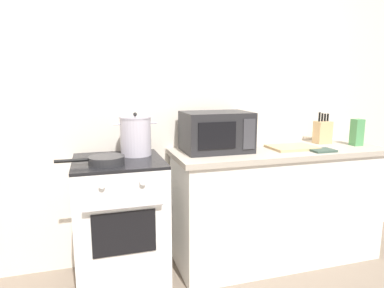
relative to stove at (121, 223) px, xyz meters
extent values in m
cube|color=silver|center=(0.65, 0.37, 0.79)|extent=(4.40, 0.10, 2.50)
cube|color=white|center=(1.25, 0.02, -0.02)|extent=(1.64, 0.56, 0.88)
cube|color=#ADA393|center=(1.25, 0.02, 0.44)|extent=(1.70, 0.60, 0.04)
cube|color=white|center=(0.00, 0.00, -0.01)|extent=(0.60, 0.60, 0.90)
cube|color=black|center=(0.00, 0.00, 0.45)|extent=(0.60, 0.60, 0.02)
cube|color=black|center=(0.00, -0.30, 0.06)|extent=(0.39, 0.01, 0.28)
cylinder|color=silver|center=(0.00, -0.33, 0.24)|extent=(0.48, 0.02, 0.02)
cylinder|color=silver|center=(-0.12, -0.31, 0.38)|extent=(0.04, 0.02, 0.04)
cylinder|color=silver|center=(0.12, -0.31, 0.38)|extent=(0.04, 0.02, 0.04)
cylinder|color=silver|center=(0.14, 0.11, 0.59)|extent=(0.22, 0.22, 0.27)
cylinder|color=silver|center=(0.14, 0.11, 0.73)|extent=(0.22, 0.22, 0.01)
sphere|color=black|center=(0.14, 0.11, 0.75)|extent=(0.03, 0.03, 0.03)
cylinder|color=silver|center=(0.01, 0.11, 0.69)|extent=(0.05, 0.01, 0.01)
cylinder|color=silver|center=(0.27, 0.11, 0.69)|extent=(0.05, 0.01, 0.01)
cylinder|color=#28282B|center=(-0.08, -0.10, 0.48)|extent=(0.23, 0.23, 0.05)
cylinder|color=black|center=(-0.29, -0.10, 0.49)|extent=(0.20, 0.02, 0.02)
cube|color=#232326|center=(0.74, 0.08, 0.61)|extent=(0.50, 0.36, 0.30)
cube|color=black|center=(0.68, -0.10, 0.61)|extent=(0.28, 0.01, 0.19)
cube|color=#38383D|center=(0.92, -0.10, 0.61)|extent=(0.09, 0.01, 0.22)
cube|color=tan|center=(1.35, 0.00, 0.47)|extent=(0.36, 0.26, 0.02)
cube|color=tan|center=(1.74, 0.14, 0.55)|extent=(0.13, 0.10, 0.19)
cylinder|color=black|center=(1.70, 0.14, 0.69)|extent=(0.02, 0.02, 0.08)
cylinder|color=black|center=(1.73, 0.14, 0.68)|extent=(0.02, 0.02, 0.07)
cylinder|color=black|center=(1.75, 0.14, 0.68)|extent=(0.02, 0.02, 0.07)
cylinder|color=black|center=(1.78, 0.14, 0.68)|extent=(0.02, 0.02, 0.06)
cube|color=#4C9356|center=(1.94, -0.03, 0.57)|extent=(0.08, 0.08, 0.22)
cube|color=#384C42|center=(1.51, -0.16, 0.47)|extent=(0.18, 0.14, 0.02)
camera|label=1|loc=(-0.15, -2.28, 0.97)|focal=31.50mm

